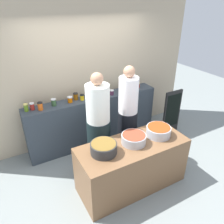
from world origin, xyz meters
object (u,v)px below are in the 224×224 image
at_px(preserve_jar_4, 70,99).
at_px(cooking_pot_center, 134,139).
at_px(preserve_jar_10, 105,91).
at_px(cook_in_cap, 127,121).
at_px(preserve_jar_0, 26,107).
at_px(preserve_jar_15, 138,85).
at_px(cooking_pot_left, 104,148).
at_px(preserve_jar_1, 32,106).
at_px(preserve_jar_9, 101,92).
at_px(preserve_jar_8, 98,95).
at_px(preserve_jar_2, 40,106).
at_px(preserve_jar_12, 122,89).
at_px(cook_with_tongs, 99,130).
at_px(preserve_jar_6, 82,97).
at_px(preserve_jar_11, 112,92).
at_px(preserve_jar_14, 131,85).
at_px(preserve_jar_5, 76,96).
at_px(cooking_pot_right, 158,131).
at_px(preserve_jar_7, 91,96).
at_px(chalkboard_sign, 172,112).
at_px(preserve_jar_3, 54,102).
at_px(preserve_jar_13, 129,87).

height_order(preserve_jar_4, cooking_pot_center, preserve_jar_4).
height_order(preserve_jar_10, cook_in_cap, cook_in_cap).
relative_size(preserve_jar_0, preserve_jar_15, 1.32).
distance_m(preserve_jar_0, cooking_pot_left, 1.61).
bearing_deg(preserve_jar_15, preserve_jar_1, 179.25).
relative_size(preserve_jar_1, preserve_jar_9, 0.93).
bearing_deg(preserve_jar_8, cooking_pot_center, -92.24).
bearing_deg(preserve_jar_8, preserve_jar_1, 176.02).
bearing_deg(preserve_jar_2, preserve_jar_12, -0.14).
relative_size(preserve_jar_10, cook_in_cap, 0.07).
bearing_deg(preserve_jar_15, cook_with_tongs, -148.68).
height_order(preserve_jar_6, preserve_jar_9, preserve_jar_9).
height_order(preserve_jar_9, preserve_jar_11, preserve_jar_9).
relative_size(preserve_jar_8, preserve_jar_12, 0.96).
bearing_deg(preserve_jar_14, preserve_jar_5, 179.38).
bearing_deg(preserve_jar_1, preserve_jar_5, 2.25).
relative_size(preserve_jar_10, cooking_pot_right, 0.31).
bearing_deg(preserve_jar_0, preserve_jar_6, -2.10).
bearing_deg(cook_in_cap, preserve_jar_4, 133.10).
height_order(preserve_jar_9, preserve_jar_12, preserve_jar_9).
bearing_deg(preserve_jar_9, cooking_pot_left, -115.14).
height_order(preserve_jar_6, preserve_jar_7, preserve_jar_7).
distance_m(preserve_jar_6, preserve_jar_12, 0.85).
bearing_deg(preserve_jar_14, preserve_jar_9, -177.45).
xyz_separation_m(preserve_jar_6, preserve_jar_9, (0.41, 0.03, 0.01)).
bearing_deg(preserve_jar_8, chalkboard_sign, -15.83).
bearing_deg(preserve_jar_12, preserve_jar_10, 168.70).
relative_size(preserve_jar_3, cooking_pot_right, 0.33).
bearing_deg(preserve_jar_10, preserve_jar_3, -179.35).
distance_m(cooking_pot_left, cooking_pot_center, 0.50).
relative_size(preserve_jar_7, preserve_jar_14, 0.97).
distance_m(preserve_jar_12, preserve_jar_15, 0.43).
relative_size(preserve_jar_5, preserve_jar_10, 1.08).
bearing_deg(cook_in_cap, cooking_pot_left, -143.22).
distance_m(preserve_jar_11, preserve_jar_12, 0.24).
height_order(cook_with_tongs, cook_in_cap, cook_in_cap).
xyz_separation_m(preserve_jar_13, preserve_jar_15, (0.25, 0.03, -0.02)).
relative_size(preserve_jar_4, cooking_pot_left, 0.30).
bearing_deg(preserve_jar_13, preserve_jar_12, -172.36).
height_order(preserve_jar_2, preserve_jar_12, preserve_jar_2).
distance_m(preserve_jar_9, preserve_jar_10, 0.10).
relative_size(preserve_jar_1, preserve_jar_8, 1.08).
bearing_deg(preserve_jar_6, preserve_jar_3, 178.05).
xyz_separation_m(preserve_jar_8, preserve_jar_11, (0.29, -0.00, -0.01)).
distance_m(preserve_jar_0, preserve_jar_15, 2.29).
bearing_deg(preserve_jar_0, preserve_jar_4, -1.93).
xyz_separation_m(preserve_jar_4, preserve_jar_15, (1.52, 0.00, -0.01)).
xyz_separation_m(preserve_jar_0, preserve_jar_8, (1.32, -0.08, -0.01)).
distance_m(preserve_jar_0, preserve_jar_5, 0.91).
relative_size(preserve_jar_15, cooking_pot_center, 0.27).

